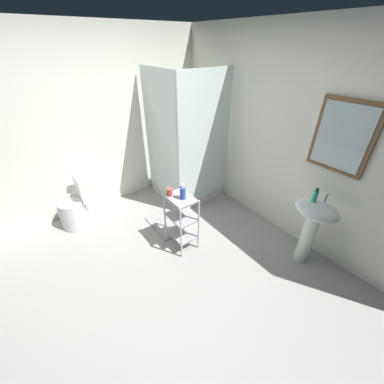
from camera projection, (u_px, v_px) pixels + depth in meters
The scene contains 12 objects.
ground_plane at pixel (160, 275), 2.73m from camera, with size 4.20×4.20×0.02m, color gray.
wall_back at pixel (281, 137), 2.97m from camera, with size 4.20×0.14×2.50m.
wall_left at pixel (86, 127), 3.30m from camera, with size 0.10×4.20×2.50m, color white.
shower_stall at pixel (185, 171), 3.88m from camera, with size 0.92×0.92×2.00m.
pedestal_sink at pixel (313, 222), 2.62m from camera, with size 0.46×0.37×0.81m.
sink_faucet at pixel (326, 197), 2.53m from camera, with size 0.03×0.03×0.10m, color silver.
toilet at pixel (76, 206), 3.32m from camera, with size 0.37×0.49×0.76m.
storage_cart at pixel (181, 218), 2.91m from camera, with size 0.38×0.28×0.74m.
hand_soap_bottle at pixel (315, 196), 2.51m from camera, with size 0.05×0.05×0.17m.
shampoo_bottle_blue at pixel (183, 193), 2.68m from camera, with size 0.07×0.07×0.18m.
rinse_cup at pixel (170, 192), 2.76m from camera, with size 0.07×0.07×0.09m, color #B24742.
bath_mat at pixel (166, 223), 3.48m from camera, with size 0.60×0.40×0.02m, color gray.
Camera 1 is at (1.65, -0.76, 2.27)m, focal length 22.15 mm.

